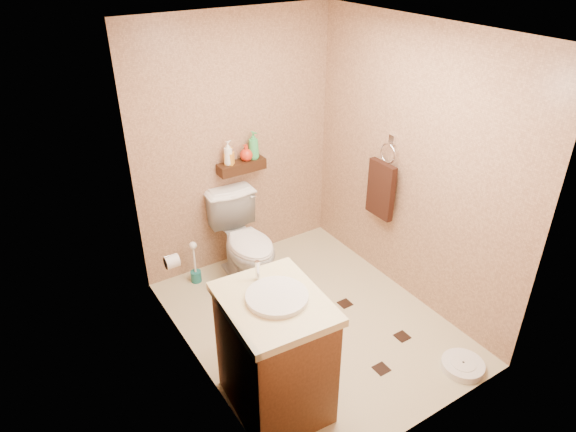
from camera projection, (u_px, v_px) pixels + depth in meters
ground at (311, 322)px, 4.42m from camera, size 2.50×2.50×0.00m
wall_back at (237, 146)px, 4.74m from camera, size 2.00×0.04×2.40m
wall_front at (441, 284)px, 2.91m from camera, size 2.00×0.04×2.40m
wall_left at (190, 236)px, 3.36m from camera, size 0.04×2.50×2.40m
wall_right at (412, 168)px, 4.30m from camera, size 0.04×2.50×2.40m
ceiling at (319, 30)px, 3.23m from camera, size 2.00×2.50×0.02m
wall_shelf at (242, 166)px, 4.77m from camera, size 0.46×0.14×0.10m
floor_accents at (321, 326)px, 4.37m from camera, size 1.22×1.34×0.01m
toilet at (246, 242)px, 4.74m from camera, size 0.52×0.85×0.84m
vanity at (275, 352)px, 3.44m from camera, size 0.67×0.80×1.07m
bathroom_scale at (463, 366)px, 3.93m from camera, size 0.40×0.40×0.07m
toilet_brush at (195, 268)px, 4.85m from camera, size 0.10×0.10×0.44m
towel_ring at (381, 187)px, 4.56m from camera, size 0.12×0.30×0.76m
toilet_paper at (172, 261)px, 4.16m from camera, size 0.12×0.11×0.12m
bottle_a at (228, 153)px, 4.63m from camera, size 0.11×0.11×0.23m
bottle_b at (229, 156)px, 4.65m from camera, size 0.11×0.11×0.17m
bottle_c at (246, 152)px, 4.74m from camera, size 0.14×0.14×0.16m
bottle_d at (253, 145)px, 4.75m from camera, size 0.12×0.12×0.26m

